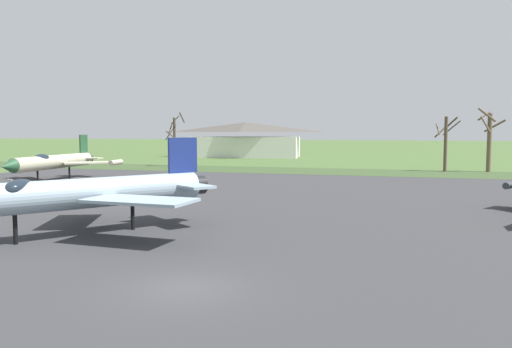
{
  "coord_description": "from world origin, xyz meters",
  "views": [
    {
      "loc": [
        7.71,
        -16.76,
        5.73
      ],
      "look_at": [
        -3.87,
        21.96,
        2.33
      ],
      "focal_mm": 36.24,
      "sensor_mm": 36.0,
      "label": 1
    }
  ],
  "objects_px": {
    "jet_fighter_front_right": "(69,194)",
    "visitor_building": "(245,140)",
    "info_placard_front_left": "(11,183)",
    "jet_fighter_front_left": "(53,162)"
  },
  "relations": [
    {
      "from": "jet_fighter_front_left",
      "to": "jet_fighter_front_right",
      "type": "bearing_deg",
      "value": -50.57
    },
    {
      "from": "info_placard_front_left",
      "to": "visitor_building",
      "type": "height_order",
      "value": "visitor_building"
    },
    {
      "from": "info_placard_front_left",
      "to": "visitor_building",
      "type": "relative_size",
      "value": 0.04
    },
    {
      "from": "jet_fighter_front_right",
      "to": "visitor_building",
      "type": "bearing_deg",
      "value": 101.5
    },
    {
      "from": "jet_fighter_front_left",
      "to": "jet_fighter_front_right",
      "type": "height_order",
      "value": "jet_fighter_front_right"
    },
    {
      "from": "info_placard_front_left",
      "to": "visitor_building",
      "type": "distance_m",
      "value": 64.42
    },
    {
      "from": "info_placard_front_left",
      "to": "jet_fighter_front_left",
      "type": "bearing_deg",
      "value": 94.36
    },
    {
      "from": "jet_fighter_front_left",
      "to": "info_placard_front_left",
      "type": "bearing_deg",
      "value": -85.64
    },
    {
      "from": "jet_fighter_front_right",
      "to": "visitor_building",
      "type": "height_order",
      "value": "visitor_building"
    },
    {
      "from": "jet_fighter_front_left",
      "to": "jet_fighter_front_right",
      "type": "xyz_separation_m",
      "value": [
        21.12,
        -25.68,
        0.13
      ]
    }
  ]
}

